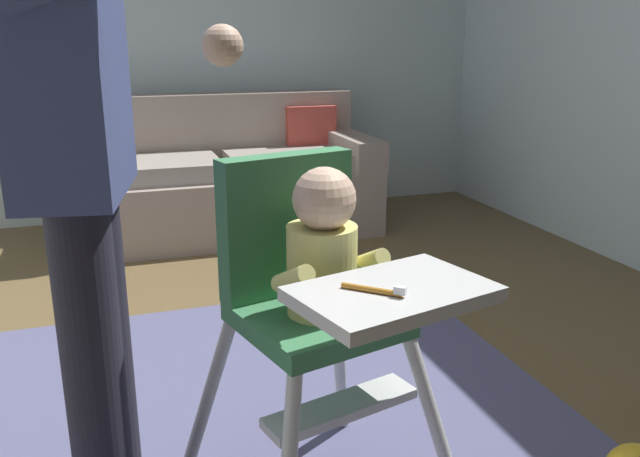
% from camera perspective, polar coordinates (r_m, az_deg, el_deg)
% --- Properties ---
extents(ground, '(6.17, 6.77, 0.10)m').
position_cam_1_polar(ground, '(2.45, -6.05, -15.22)').
color(ground, brown).
extents(wall_far, '(5.37, 0.06, 2.60)m').
position_cam_1_polar(wall_far, '(4.68, -13.84, 16.82)').
color(wall_far, silver).
rests_on(wall_far, ground).
extents(area_rug, '(2.13, 2.29, 0.01)m').
position_cam_1_polar(area_rug, '(2.17, -5.30, -18.16)').
color(area_rug, '#525275').
rests_on(area_rug, ground).
extents(couch, '(1.92, 0.86, 0.86)m').
position_cam_1_polar(couch, '(4.30, -8.47, 4.15)').
color(couch, gray).
rests_on(couch, ground).
extents(high_chair, '(0.73, 0.82, 0.95)m').
position_cam_1_polar(high_chair, '(1.62, -0.29, -4.41)').
color(high_chair, silver).
rests_on(high_chair, ground).
extents(adult_standing, '(0.51, 0.56, 1.70)m').
position_cam_1_polar(adult_standing, '(1.55, -20.01, 5.46)').
color(adult_standing, '#252430').
rests_on(adult_standing, ground).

